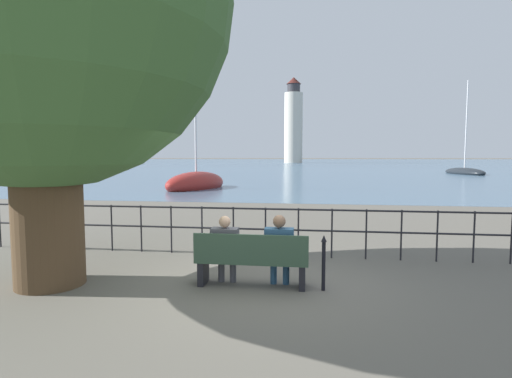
# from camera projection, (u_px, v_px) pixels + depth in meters

# --- Properties ---
(ground_plane) EXTENTS (1000.00, 1000.00, 0.00)m
(ground_plane) POSITION_uv_depth(u_px,v_px,m) (252.00, 286.00, 6.63)
(ground_plane) COLOR #605B51
(harbor_water) EXTENTS (600.00, 300.00, 0.01)m
(harbor_water) POSITION_uv_depth(u_px,v_px,m) (308.00, 162.00, 166.26)
(harbor_water) COLOR slate
(harbor_water) RESTS_ON ground_plane
(park_bench) EXTENTS (1.86, 0.45, 0.90)m
(park_bench) POSITION_uv_depth(u_px,v_px,m) (251.00, 261.00, 6.53)
(park_bench) COLOR #334C38
(park_bench) RESTS_ON ground_plane
(seated_person_left) EXTENTS (0.45, 0.35, 1.16)m
(seated_person_left) POSITION_uv_depth(u_px,v_px,m) (225.00, 246.00, 6.65)
(seated_person_left) COLOR #4C4C51
(seated_person_left) RESTS_ON ground_plane
(seated_person_right) EXTENTS (0.47, 0.35, 1.20)m
(seated_person_right) POSITION_uv_depth(u_px,v_px,m) (279.00, 247.00, 6.53)
(seated_person_right) COLOR navy
(seated_person_right) RESTS_ON ground_plane
(promenade_railing) EXTENTS (12.69, 0.04, 1.05)m
(promenade_railing) POSITION_uv_depth(u_px,v_px,m) (265.00, 224.00, 8.56)
(promenade_railing) COLOR black
(promenade_railing) RESTS_ON ground_plane
(closed_umbrella) EXTENTS (0.09, 0.09, 0.90)m
(closed_umbrella) POSITION_uv_depth(u_px,v_px,m) (324.00, 260.00, 6.35)
(closed_umbrella) COLOR black
(closed_umbrella) RESTS_ON ground_plane
(sailboat_0) EXTENTS (3.64, 8.30, 11.54)m
(sailboat_0) POSITION_uv_depth(u_px,v_px,m) (464.00, 172.00, 48.55)
(sailboat_0) COLOR black
(sailboat_0) RESTS_ON ground_plane
(sailboat_1) EXTENTS (3.90, 6.45, 7.39)m
(sailboat_1) POSITION_uv_depth(u_px,v_px,m) (196.00, 183.00, 26.56)
(sailboat_1) COLOR maroon
(sailboat_1) RESTS_ON ground_plane
(harbor_lighthouse) EXTENTS (5.85, 5.85, 27.38)m
(harbor_lighthouse) POSITION_uv_depth(u_px,v_px,m) (293.00, 123.00, 128.48)
(harbor_lighthouse) COLOR beige
(harbor_lighthouse) RESTS_ON ground_plane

